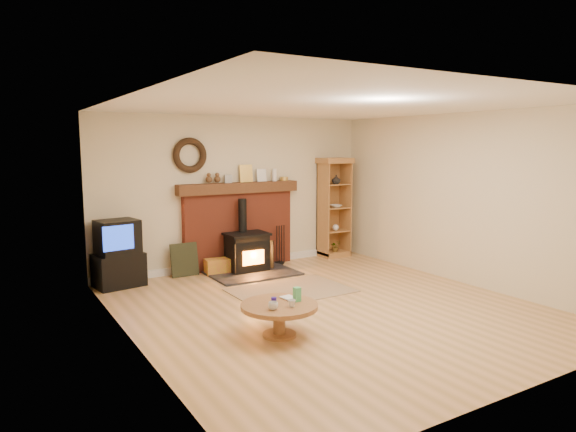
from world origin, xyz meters
TOP-DOWN VIEW (x-y plane):
  - ground at (0.00, 0.00)m, footprint 5.50×5.50m
  - room_shell at (-0.02, 0.09)m, footprint 5.02×5.52m
  - chimney_breast at (0.00, 2.67)m, footprint 2.20×0.22m
  - wood_stove at (-0.03, 2.27)m, footprint 1.40×1.00m
  - area_rug at (-0.01, 0.92)m, footprint 1.69×1.17m
  - tv_unit at (-2.10, 2.47)m, footprint 0.76×0.59m
  - curio_cabinet at (1.94, 2.55)m, footprint 0.60×0.44m
  - firelog_box at (-0.53, 2.40)m, footprint 0.43×0.30m
  - leaning_painting at (-1.04, 2.55)m, footprint 0.45×0.12m
  - fire_tools at (0.72, 2.50)m, footprint 0.19×0.16m
  - coffee_table at (-1.06, -0.54)m, footprint 0.86×0.86m

SIDE VIEW (x-z plane):
  - ground at x=0.00m, z-range 0.00..0.00m
  - area_rug at x=-0.01m, z-range 0.00..0.01m
  - firelog_box at x=-0.53m, z-range 0.00..0.25m
  - fire_tools at x=0.72m, z-range -0.19..0.51m
  - leaning_painting at x=-1.04m, z-range 0.00..0.54m
  - coffee_table at x=-1.06m, z-range 0.04..0.56m
  - wood_stove at x=-0.03m, z-range -0.29..0.93m
  - tv_unit at x=-2.10m, z-range -0.02..0.99m
  - chimney_breast at x=0.00m, z-range -0.09..1.69m
  - curio_cabinet at x=1.94m, z-range 0.00..1.88m
  - room_shell at x=-0.02m, z-range 0.41..3.02m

